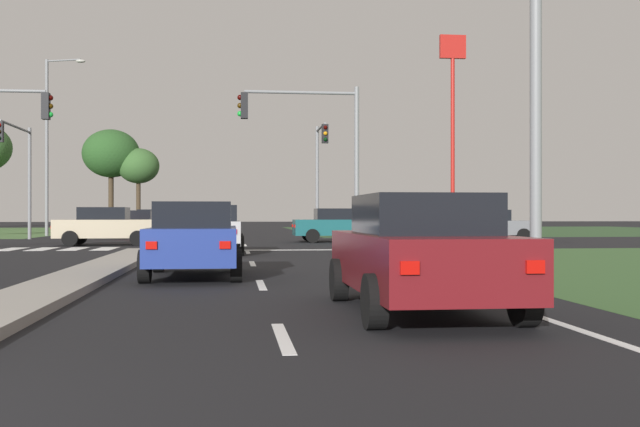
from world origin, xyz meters
The scene contains 32 objects.
ground_plane centered at (0.00, 30.00, 0.00)m, with size 200.00×200.00×0.00m, color black.
grass_verge_far_right centered at (25.50, 54.50, 0.00)m, with size 35.00×35.00×0.01m, color #2D4C28.
median_island_near centered at (0.00, 11.00, 0.07)m, with size 1.20×22.00×0.14m, color gray.
median_island_far centered at (0.00, 55.00, 0.07)m, with size 1.20×36.00×0.14m, color gray.
lane_dash_near centered at (3.50, 3.48, 0.01)m, with size 0.14×2.00×0.01m, color silver.
lane_dash_second centered at (3.50, 9.48, 0.01)m, with size 0.14×2.00×0.01m, color silver.
lane_dash_third centered at (3.50, 15.48, 0.01)m, with size 0.14×2.00×0.01m, color silver.
lane_dash_fourth centered at (3.50, 21.48, 0.01)m, with size 0.14×2.00×0.01m, color silver.
lane_dash_fifth centered at (3.50, 27.48, 0.01)m, with size 0.14×2.00×0.01m, color silver.
edge_line_right centered at (6.85, 12.00, 0.01)m, with size 0.14×24.00×0.01m, color silver.
stop_bar_near centered at (3.80, 23.00, 0.01)m, with size 6.40×0.50×0.01m, color silver.
crosswalk_bar_second centered at (-5.25, 24.80, 0.01)m, with size 0.70×2.80×0.01m, color silver.
crosswalk_bar_third centered at (-4.10, 24.80, 0.01)m, with size 0.70×2.80×0.01m, color silver.
crosswalk_bar_fourth centered at (-2.95, 24.80, 0.01)m, with size 0.70×2.80×0.01m, color silver.
crosswalk_bar_fifth centered at (-1.80, 24.80, 0.01)m, with size 0.70×2.80×0.01m, color silver.
car_blue_near centered at (2.18, 11.43, 0.79)m, with size 1.94×4.29×1.56m.
car_red_second centered at (-2.31, 38.57, 0.78)m, with size 2.10×4.44×1.52m.
car_maroon_third centered at (5.46, 5.34, 0.80)m, with size 1.99×4.51×1.57m.
car_silver_fourth centered at (2.33, 20.76, 0.82)m, with size 2.03×4.50×1.60m.
car_black_fifth centered at (-2.22, 44.99, 0.82)m, with size 2.01×4.58×1.62m.
car_teal_sixth centered at (7.99, 30.85, 0.81)m, with size 4.40×2.09×1.58m.
car_beige_seventh centered at (-2.28, 28.16, 0.82)m, with size 4.26×2.09×1.60m.
car_grey_eighth centered at (15.20, 30.70, 0.78)m, with size 4.45×2.04×1.52m.
traffic_signal_far_left centered at (-7.60, 34.63, 4.08)m, with size 0.32×5.48×5.86m.
traffic_signal_near_right centered at (6.04, 23.40, 4.16)m, with size 4.54×0.32×6.08m.
traffic_signal_far_right centered at (7.60, 35.31, 4.14)m, with size 0.32×3.85×6.13m.
street_lamp_near centered at (8.36, 7.90, 4.71)m, with size 2.46×0.51×8.33m.
street_lamp_third centered at (-7.95, 42.50, 5.90)m, with size 2.51×1.00×10.64m.
pedestrian_at_median centered at (-0.08, 43.25, 1.27)m, with size 0.34×0.34×1.85m.
fastfood_pole_sign centered at (17.96, 45.75, 9.74)m, with size 1.80×0.40×13.58m.
treeline_third centered at (-7.63, 63.54, 6.62)m, with size 4.97×4.97×8.78m.
treeline_fourth centered at (-5.22, 63.14, 5.51)m, with size 3.64×3.64×7.11m.
Camera 1 is at (2.97, -4.47, 1.31)m, focal length 42.39 mm.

